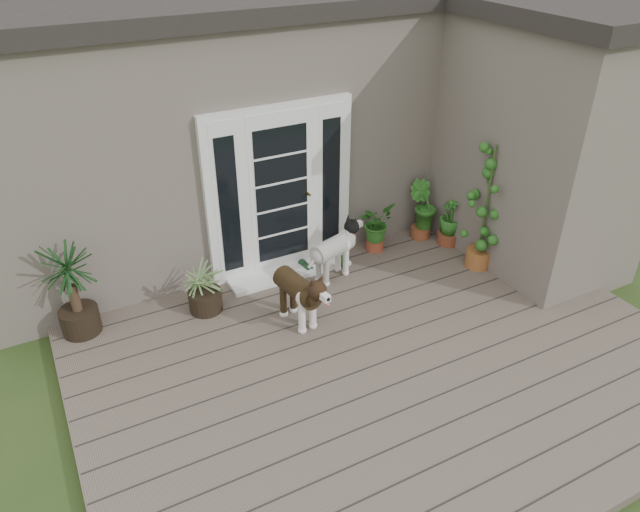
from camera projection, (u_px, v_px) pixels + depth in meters
name	position (u px, v px, depth m)	size (l,w,h in m)	color
deck	(388.00, 365.00, 6.26)	(6.20, 4.60, 0.12)	#6B5B4C
house_main	(234.00, 113.00, 8.69)	(7.40, 4.00, 3.10)	#665E54
house_wing	(541.00, 150.00, 7.46)	(1.60, 2.40, 3.10)	#665E54
roof_wing	(569.00, 9.00, 6.60)	(1.80, 2.60, 0.20)	#2D2826
door_unit	(280.00, 191.00, 7.25)	(1.90, 0.14, 2.15)	white
door_step	(290.00, 271.00, 7.64)	(1.60, 0.40, 0.05)	white
brindle_dog	(298.00, 297.00, 6.61)	(0.35, 0.82, 0.69)	#3A2915
white_dog	(333.00, 256.00, 7.40)	(0.33, 0.78, 0.65)	white
spider_plant	(204.00, 285.00, 6.81)	(0.65, 0.65, 0.69)	#798D57
yucca	(72.00, 288.00, 6.34)	(0.80, 0.80, 1.16)	black
herb_a	(376.00, 230.00, 8.01)	(0.48, 0.48, 0.61)	#20661D
herb_b	(422.00, 217.00, 8.31)	(0.42, 0.42, 0.62)	#18571D
herb_c	(450.00, 225.00, 8.17)	(0.37, 0.37, 0.57)	#175119
sapling	(486.00, 206.00, 7.36)	(0.51, 0.51, 1.73)	#224E16
clog_left	(306.00, 266.00, 7.73)	(0.13, 0.27, 0.08)	#15361B
clog_right	(342.00, 262.00, 7.81)	(0.12, 0.26, 0.08)	#173919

